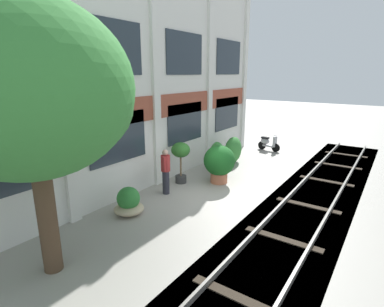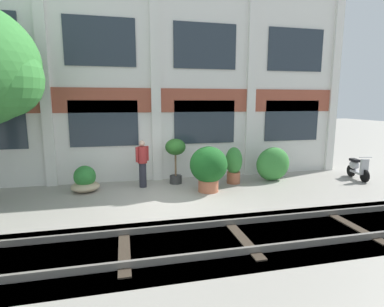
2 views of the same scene
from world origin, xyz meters
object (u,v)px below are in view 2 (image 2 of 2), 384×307
potted_plant_glazed_jar (209,166)px  scooter_near_curb (357,168)px  potted_plant_stone_basin (234,163)px  topiary_hedge (273,164)px  potted_plant_wide_bowl (85,181)px  potted_plant_terracotta_small (175,152)px  resident_by_doorway (142,162)px

potted_plant_glazed_jar → scooter_near_curb: bearing=2.8°
potted_plant_stone_basin → topiary_hedge: bearing=0.5°
potted_plant_wide_bowl → potted_plant_stone_basin: bearing=-1.4°
potted_plant_terracotta_small → potted_plant_wide_bowl: size_ratio=1.78×
resident_by_doorway → topiary_hedge: (5.01, -0.20, -0.26)m
potted_plant_terracotta_small → scooter_near_curb: bearing=-7.6°
topiary_hedge → resident_by_doorway: bearing=177.7°
scooter_near_curb → resident_by_doorway: (-8.42, 0.73, 0.48)m
resident_by_doorway → potted_plant_terracotta_small: bearing=72.3°
potted_plant_glazed_jar → potted_plant_wide_bowl: size_ratio=1.64×
potted_plant_glazed_jar → potted_plant_stone_basin: bearing=33.7°
potted_plant_stone_basin → potted_plant_terracotta_small: potted_plant_terracotta_small is taller
potted_plant_wide_bowl → scooter_near_curb: scooter_near_curb is taller
potted_plant_wide_bowl → resident_by_doorway: (1.97, 0.09, 0.54)m
potted_plant_glazed_jar → potted_plant_wide_bowl: 4.26m
potted_plant_stone_basin → topiary_hedge: (1.63, 0.02, -0.11)m
potted_plant_wide_bowl → topiary_hedge: size_ratio=0.68×
potted_plant_terracotta_small → potted_plant_wide_bowl: potted_plant_terracotta_small is taller
potted_plant_glazed_jar → scooter_near_curb: (6.26, 0.31, -0.44)m
potted_plant_glazed_jar → scooter_near_curb: potted_plant_glazed_jar is taller
potted_plant_wide_bowl → topiary_hedge: (6.98, -0.12, 0.29)m
potted_plant_terracotta_small → resident_by_doorway: size_ratio=1.00×
potted_plant_glazed_jar → potted_plant_stone_basin: size_ratio=1.13×
potted_plant_glazed_jar → topiary_hedge: size_ratio=1.12×
potted_plant_terracotta_small → potted_plant_wide_bowl: 3.33m
scooter_near_curb → resident_by_doorway: bearing=-85.4°
potted_plant_terracotta_small → scooter_near_curb: potted_plant_terracotta_small is taller
potted_plant_wide_bowl → topiary_hedge: bearing=-1.0°
resident_by_doorway → topiary_hedge: size_ratio=1.22×
potted_plant_glazed_jar → potted_plant_wide_bowl: potted_plant_glazed_jar is taller
potted_plant_terracotta_small → topiary_hedge: (3.77, -0.44, -0.54)m
potted_plant_terracotta_small → potted_plant_wide_bowl: bearing=-174.2°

